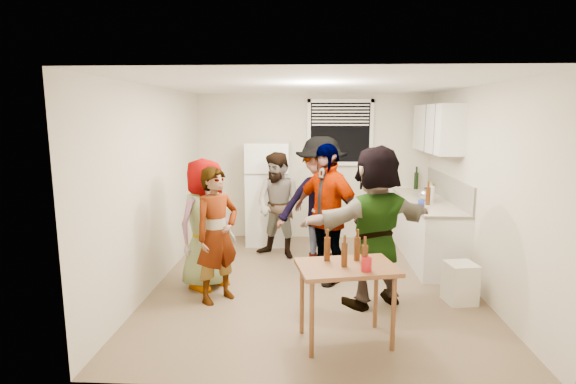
# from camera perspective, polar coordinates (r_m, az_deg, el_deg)

# --- Properties ---
(room) EXTENTS (4.00, 4.50, 2.50)m
(room) POSITION_cam_1_polar(r_m,az_deg,el_deg) (5.91, 3.27, -11.57)
(room) COLOR beige
(room) RESTS_ON ground
(window) EXTENTS (1.12, 0.10, 1.06)m
(window) POSITION_cam_1_polar(r_m,az_deg,el_deg) (7.74, 6.63, 7.51)
(window) COLOR white
(window) RESTS_ON room
(refrigerator) EXTENTS (0.70, 0.70, 1.70)m
(refrigerator) POSITION_cam_1_polar(r_m,az_deg,el_deg) (7.53, -2.50, -0.16)
(refrigerator) COLOR white
(refrigerator) RESTS_ON ground
(counter_lower) EXTENTS (0.60, 2.20, 0.86)m
(counter_lower) POSITION_cam_1_polar(r_m,az_deg,el_deg) (7.10, 17.13, -4.68)
(counter_lower) COLOR white
(counter_lower) RESTS_ON ground
(countertop) EXTENTS (0.64, 2.22, 0.04)m
(countertop) POSITION_cam_1_polar(r_m,az_deg,el_deg) (7.00, 17.31, -1.11)
(countertop) COLOR beige
(countertop) RESTS_ON counter_lower
(backsplash) EXTENTS (0.03, 2.20, 0.36)m
(backsplash) POSITION_cam_1_polar(r_m,az_deg,el_deg) (7.05, 19.64, 0.48)
(backsplash) COLOR beige
(backsplash) RESTS_ON countertop
(upper_cabinets) EXTENTS (0.34, 1.60, 0.70)m
(upper_cabinets) POSITION_cam_1_polar(r_m,az_deg,el_deg) (7.12, 18.38, 7.68)
(upper_cabinets) COLOR white
(upper_cabinets) RESTS_ON room
(kettle) EXTENTS (0.29, 0.26, 0.20)m
(kettle) POSITION_cam_1_polar(r_m,az_deg,el_deg) (6.97, 16.97, -0.99)
(kettle) COLOR silver
(kettle) RESTS_ON countertop
(paper_towel) EXTENTS (0.11, 0.11, 0.24)m
(paper_towel) POSITION_cam_1_polar(r_m,az_deg,el_deg) (6.80, 17.59, -1.28)
(paper_towel) COLOR white
(paper_towel) RESTS_ON countertop
(wine_bottle) EXTENTS (0.07, 0.07, 0.28)m
(wine_bottle) POSITION_cam_1_polar(r_m,az_deg,el_deg) (7.96, 15.91, 0.38)
(wine_bottle) COLOR black
(wine_bottle) RESTS_ON countertop
(beer_bottle_counter) EXTENTS (0.07, 0.07, 0.25)m
(beer_bottle_counter) POSITION_cam_1_polar(r_m,az_deg,el_deg) (6.61, 17.30, -1.56)
(beer_bottle_counter) COLOR #47230C
(beer_bottle_counter) RESTS_ON countertop
(blue_cup) EXTENTS (0.09, 0.09, 0.12)m
(blue_cup) POSITION_cam_1_polar(r_m,az_deg,el_deg) (6.31, 16.52, -2.07)
(blue_cup) COLOR #2538C7
(blue_cup) RESTS_ON countertop
(picture_frame) EXTENTS (0.02, 0.20, 0.17)m
(picture_frame) POSITION_cam_1_polar(r_m,az_deg,el_deg) (7.71, 17.66, 0.62)
(picture_frame) COLOR gold
(picture_frame) RESTS_ON countertop
(trash_bin) EXTENTS (0.37, 0.37, 0.47)m
(trash_bin) POSITION_cam_1_polar(r_m,az_deg,el_deg) (5.65, 21.02, -10.57)
(trash_bin) COLOR white
(trash_bin) RESTS_ON ground
(serving_table) EXTENTS (1.01, 0.78, 0.76)m
(serving_table) POSITION_cam_1_polar(r_m,az_deg,el_deg) (4.59, 7.26, -18.27)
(serving_table) COLOR brown
(serving_table) RESTS_ON ground
(beer_bottle_table) EXTENTS (0.06, 0.06, 0.22)m
(beer_bottle_table) POSITION_cam_1_polar(r_m,az_deg,el_deg) (4.25, 7.14, -9.36)
(beer_bottle_table) COLOR #47230C
(beer_bottle_table) RESTS_ON serving_table
(red_cup) EXTENTS (0.10, 0.10, 0.13)m
(red_cup) POSITION_cam_1_polar(r_m,az_deg,el_deg) (4.16, 9.89, -9.86)
(red_cup) COLOR #A9131B
(red_cup) RESTS_ON serving_table
(guest_grey) EXTENTS (1.78, 1.62, 0.52)m
(guest_grey) POSITION_cam_1_polar(r_m,az_deg,el_deg) (5.93, -10.20, -11.63)
(guest_grey) COLOR #979797
(guest_grey) RESTS_ON ground
(guest_stripe) EXTENTS (1.55, 1.49, 0.38)m
(guest_stripe) POSITION_cam_1_polar(r_m,az_deg,el_deg) (5.50, -8.78, -13.35)
(guest_stripe) COLOR #141933
(guest_stripe) RESTS_ON ground
(guest_back_left) EXTENTS (1.35, 1.78, 0.61)m
(guest_back_left) POSITION_cam_1_polar(r_m,az_deg,el_deg) (6.97, -1.09, -8.18)
(guest_back_left) COLOR brown
(guest_back_left) RESTS_ON ground
(guest_back_right) EXTENTS (1.37, 1.97, 0.69)m
(guest_back_right) POSITION_cam_1_polar(r_m,az_deg,el_deg) (6.42, 4.07, -9.81)
(guest_back_right) COLOR #3D3E43
(guest_back_right) RESTS_ON ground
(guest_black) EXTENTS (1.99, 2.05, 0.44)m
(guest_black) POSITION_cam_1_polar(r_m,az_deg,el_deg) (6.04, 4.73, -11.10)
(guest_black) COLOR black
(guest_black) RESTS_ON ground
(guest_orange) EXTENTS (2.34, 2.40, 0.54)m
(guest_orange) POSITION_cam_1_polar(r_m,az_deg,el_deg) (5.44, 10.69, -13.67)
(guest_orange) COLOR #F38E58
(guest_orange) RESTS_ON ground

